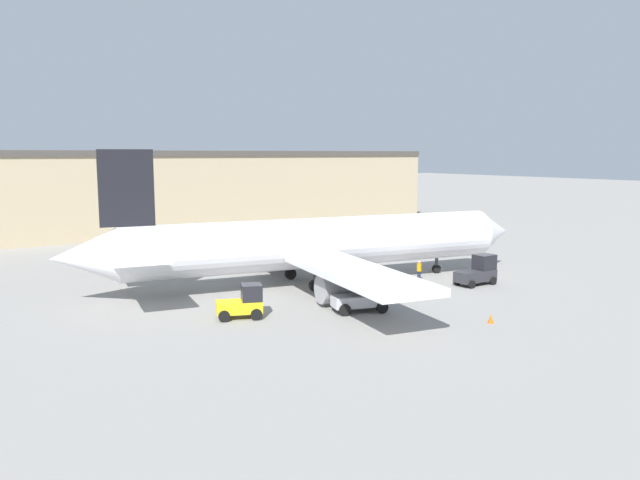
# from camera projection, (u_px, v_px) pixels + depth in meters

# --- Properties ---
(ground_plane) EXTENTS (400.00, 400.00, 0.00)m
(ground_plane) POSITION_uv_depth(u_px,v_px,m) (320.00, 284.00, 48.27)
(ground_plane) COLOR gray
(terminal_building) EXTENTS (88.84, 17.88, 10.34)m
(terminal_building) POSITION_uv_depth(u_px,v_px,m) (112.00, 191.00, 79.69)
(terminal_building) COLOR tan
(terminal_building) RESTS_ON ground_plane
(airplane) EXTENTS (37.17, 32.44, 10.28)m
(airplane) POSITION_uv_depth(u_px,v_px,m) (309.00, 244.00, 47.49)
(airplane) COLOR white
(airplane) RESTS_ON ground_plane
(ground_crew_worker) EXTENTS (0.35, 0.35, 1.61)m
(ground_crew_worker) POSITION_uv_depth(u_px,v_px,m) (419.00, 270.00, 49.25)
(ground_crew_worker) COLOR #1E2338
(ground_crew_worker) RESTS_ON ground_plane
(baggage_tug) EXTENTS (3.10, 2.57, 2.07)m
(baggage_tug) POSITION_uv_depth(u_px,v_px,m) (243.00, 303.00, 38.12)
(baggage_tug) COLOR yellow
(baggage_tug) RESTS_ON ground_plane
(belt_loader_truck) EXTENTS (3.79, 2.60, 2.10)m
(belt_loader_truck) POSITION_uv_depth(u_px,v_px,m) (364.00, 296.00, 39.61)
(belt_loader_truck) COLOR #B2B2B7
(belt_loader_truck) RESTS_ON ground_plane
(pushback_tug) EXTENTS (3.38, 1.69, 2.28)m
(pushback_tug) POSITION_uv_depth(u_px,v_px,m) (478.00, 271.00, 47.81)
(pushback_tug) COLOR #2D2D33
(pushback_tug) RESTS_ON ground_plane
(safety_cone_near) EXTENTS (0.36, 0.36, 0.55)m
(safety_cone_near) POSITION_uv_depth(u_px,v_px,m) (491.00, 319.00, 36.98)
(safety_cone_near) COLOR #EF590F
(safety_cone_near) RESTS_ON ground_plane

